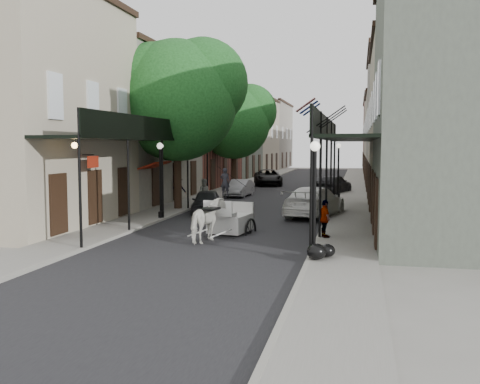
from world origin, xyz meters
The scene contains 24 objects.
ground centered at (0.00, 0.00, 0.00)m, with size 140.00×140.00×0.00m, color gray.
road centered at (0.00, 20.00, 0.01)m, with size 8.00×90.00×0.01m, color black.
sidewalk_left centered at (-5.00, 20.00, 0.06)m, with size 2.20×90.00×0.12m, color gray.
sidewalk_right centered at (5.00, 20.00, 0.06)m, with size 2.20×90.00×0.12m, color gray.
building_row_left centered at (-8.60, 30.00, 5.25)m, with size 5.00×80.00×10.50m, color #A39882.
building_row_right centered at (8.60, 30.00, 5.25)m, with size 5.00×80.00×10.50m, color gray.
gallery_left centered at (-4.79, 6.98, 4.05)m, with size 2.20×18.05×4.88m.
gallery_right centered at (4.79, 6.98, 4.05)m, with size 2.20×18.05×4.88m.
tree_near centered at (-4.20, 10.18, 6.49)m, with size 7.31×6.80×9.63m.
tree_far centered at (-4.25, 24.18, 5.84)m, with size 6.45×6.00×8.61m.
lamppost_right_near centered at (4.10, -2.00, 2.05)m, with size 0.32×0.32×3.71m.
lamppost_left centered at (-4.10, 6.00, 2.05)m, with size 0.32×0.32×3.71m.
lamppost_right_far centered at (4.10, 18.00, 2.05)m, with size 0.32×0.32×3.71m.
horse centered at (-0.13, 0.65, 0.84)m, with size 0.91×1.99×1.68m, color silver.
carriage centered at (0.26, 3.24, 1.09)m, with size 1.94×2.66×2.81m.
pedestrian_walking centered at (-3.50, 11.76, 0.86)m, with size 0.83×0.65×1.71m, color #9FA097.
pedestrian_sidewalk_left centered at (-5.80, 13.52, 0.92)m, with size 1.03×0.59×1.59m, color gray.
pedestrian_sidewalk_right centered at (4.20, 1.97, 0.85)m, with size 0.86×0.36×1.47m, color gray.
car_left_near centered at (-2.60, 9.00, 0.64)m, with size 1.51×3.75×1.28m, color black.
car_left_mid centered at (-2.92, 18.70, 0.61)m, with size 1.30×3.73×1.23m, color gray.
car_left_far centered at (-2.77, 30.02, 0.74)m, with size 2.44×5.30×1.47m, color black.
car_right_near centered at (3.23, 9.00, 0.78)m, with size 2.19×5.39×1.56m, color silver.
car_right_far centered at (3.60, 22.82, 0.74)m, with size 1.75×4.36×1.48m, color black.
trash_bags centered at (4.32, -2.03, 0.36)m, with size 0.87×1.02×0.52m.
Camera 1 is at (5.44, -18.83, 3.70)m, focal length 40.00 mm.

